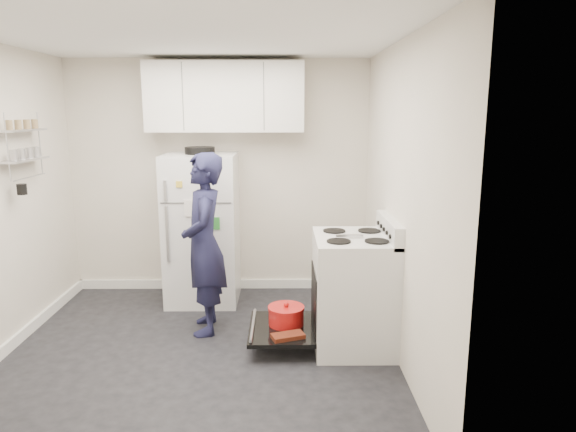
{
  "coord_description": "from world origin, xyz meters",
  "views": [
    {
      "loc": [
        0.69,
        -3.93,
        1.96
      ],
      "look_at": [
        0.73,
        0.51,
        1.05
      ],
      "focal_mm": 32.0,
      "sensor_mm": 36.0,
      "label": 1
    }
  ],
  "objects_px": {
    "open_oven_door": "(284,322)",
    "refrigerator": "(202,228)",
    "person": "(204,244)",
    "electric_range": "(352,292)"
  },
  "relations": [
    {
      "from": "open_oven_door",
      "to": "refrigerator",
      "type": "relative_size",
      "value": 0.44
    },
    {
      "from": "open_oven_door",
      "to": "person",
      "type": "distance_m",
      "value": 0.98
    },
    {
      "from": "person",
      "to": "refrigerator",
      "type": "bearing_deg",
      "value": -178.23
    },
    {
      "from": "electric_range",
      "to": "refrigerator",
      "type": "relative_size",
      "value": 0.68
    },
    {
      "from": "refrigerator",
      "to": "person",
      "type": "relative_size",
      "value": 1.0
    },
    {
      "from": "refrigerator",
      "to": "person",
      "type": "distance_m",
      "value": 0.8
    },
    {
      "from": "open_oven_door",
      "to": "person",
      "type": "xyz_separation_m",
      "value": [
        -0.71,
        0.29,
        0.61
      ]
    },
    {
      "from": "refrigerator",
      "to": "person",
      "type": "bearing_deg",
      "value": -80.25
    },
    {
      "from": "refrigerator",
      "to": "electric_range",
      "type": "bearing_deg",
      "value": -37.94
    },
    {
      "from": "refrigerator",
      "to": "person",
      "type": "height_order",
      "value": "person"
    }
  ]
}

